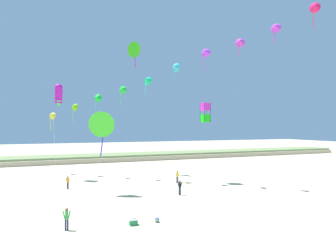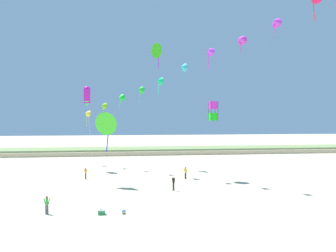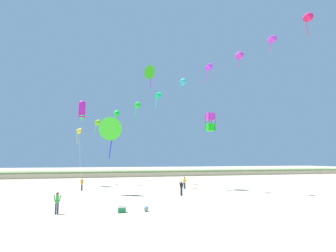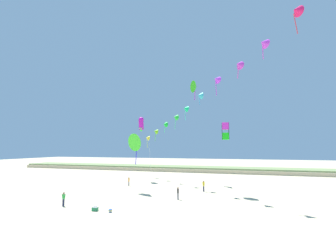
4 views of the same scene
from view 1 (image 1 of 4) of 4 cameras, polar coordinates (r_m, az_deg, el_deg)
name	(u,v)px [view 1 (image 1 of 4)]	position (r m, az deg, el deg)	size (l,w,h in m)	color
ground_plane	(231,223)	(23.69, 11.90, -17.61)	(240.00, 240.00, 0.00)	beige
dune_ridge	(111,157)	(65.71, -10.85, -5.86)	(120.00, 9.14, 1.26)	#BFAE8B
person_near_left	(177,176)	(38.30, 1.80, -9.47)	(0.46, 0.45, 1.61)	#282D4C
person_near_right	(68,182)	(36.59, -18.55, -10.01)	(0.45, 0.38, 1.49)	#474C56
person_mid_center	(67,218)	(22.50, -18.75, -16.19)	(0.54, 0.21, 1.54)	#282D4C
person_far_left	(180,186)	(31.80, 2.26, -11.39)	(0.37, 0.52, 1.60)	#282D4C
kite_banner_string	(160,72)	(39.02, -1.48, 10.18)	(26.84, 26.65, 20.32)	yellow
large_kite_low_lead	(135,50)	(47.35, -6.21, 14.20)	(2.21, 2.47, 4.02)	#35C216
large_kite_mid_trail	(59,94)	(43.05, -20.12, 5.71)	(1.09, 1.36, 3.10)	#C218B0
large_kite_high_solo	(205,113)	(38.42, 7.11, 2.56)	(1.07, 1.07, 2.46)	#18DA17
large_kite_outer_drift	(102,124)	(32.33, -12.39, 0.42)	(3.02, 2.22, 4.85)	#43EA2C
beach_cooler	(133,222)	(22.83, -6.63, -17.73)	(0.58, 0.41, 0.46)	#23844C
beach_ball	(157,220)	(23.34, -2.10, -17.42)	(0.36, 0.36, 0.36)	blue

